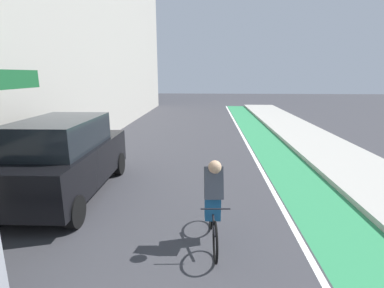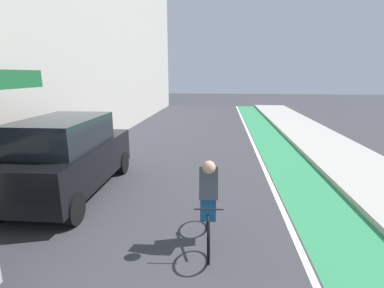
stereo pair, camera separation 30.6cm
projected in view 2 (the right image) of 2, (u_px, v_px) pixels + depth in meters
name	position (u px, v px, depth m)	size (l,w,h in m)	color
ground_plane	(194.00, 167.00, 9.55)	(73.80, 73.80, 0.00)	#38383D
bike_lane_paint	(281.00, 153.00, 11.17)	(1.60, 33.55, 0.00)	#2D8451
lane_divider_stripe	(257.00, 153.00, 11.26)	(0.12, 33.55, 0.00)	white
sidewalk_right	(338.00, 153.00, 10.94)	(2.69, 33.55, 0.14)	#A8A59E
parked_suv_black	(69.00, 155.00, 7.19)	(1.92, 4.28, 1.98)	black
cyclist_mid	(208.00, 202.00, 5.06)	(0.48, 1.73, 1.62)	black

